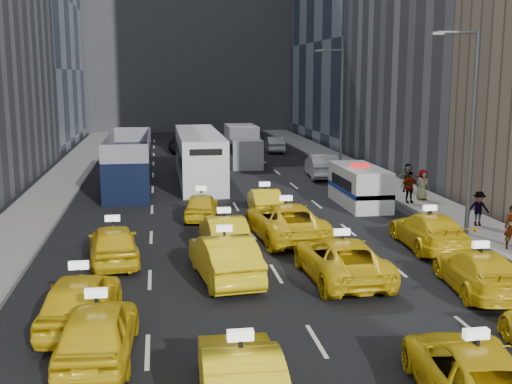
# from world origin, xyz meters

# --- Properties ---
(ground) EXTENTS (160.00, 160.00, 0.00)m
(ground) POSITION_xyz_m (0.00, 0.00, 0.00)
(ground) COLOR black
(ground) RESTS_ON ground
(sidewalk_west) EXTENTS (3.00, 90.00, 0.15)m
(sidewalk_west) POSITION_xyz_m (-10.50, 25.00, 0.07)
(sidewalk_west) COLOR gray
(sidewalk_west) RESTS_ON ground
(sidewalk_east) EXTENTS (3.00, 90.00, 0.15)m
(sidewalk_east) POSITION_xyz_m (10.50, 25.00, 0.07)
(sidewalk_east) COLOR gray
(sidewalk_east) RESTS_ON ground
(curb_west) EXTENTS (0.15, 90.00, 0.18)m
(curb_west) POSITION_xyz_m (-9.05, 25.00, 0.09)
(curb_west) COLOR slate
(curb_west) RESTS_ON ground
(curb_east) EXTENTS (0.15, 90.00, 0.18)m
(curb_east) POSITION_xyz_m (9.05, 25.00, 0.09)
(curb_east) COLOR slate
(curb_east) RESTS_ON ground
(streetlight_near) EXTENTS (2.15, 0.22, 9.00)m
(streetlight_near) POSITION_xyz_m (9.18, 12.00, 4.92)
(streetlight_near) COLOR #595B60
(streetlight_near) RESTS_ON ground
(streetlight_far) EXTENTS (2.15, 0.22, 9.00)m
(streetlight_far) POSITION_xyz_m (9.18, 32.00, 4.92)
(streetlight_far) COLOR #595B60
(streetlight_far) RESTS_ON ground
(taxi_4) EXTENTS (2.01, 4.57, 1.53)m
(taxi_4) POSITION_xyz_m (-5.70, 1.74, 0.76)
(taxi_4) COLOR yellow
(taxi_4) RESTS_ON ground
(taxi_5) EXTENTS (1.76, 4.75, 1.55)m
(taxi_5) POSITION_xyz_m (-2.51, -1.44, 0.78)
(taxi_5) COLOR yellow
(taxi_5) RESTS_ON ground
(taxi_6) EXTENTS (2.95, 5.22, 1.37)m
(taxi_6) POSITION_xyz_m (2.56, -1.72, 0.69)
(taxi_6) COLOR yellow
(taxi_6) RESTS_ON ground
(taxi_8) EXTENTS (2.26, 4.78, 1.58)m
(taxi_8) POSITION_xyz_m (-6.38, 4.05, 0.79)
(taxi_8) COLOR yellow
(taxi_8) RESTS_ON ground
(taxi_9) EXTENTS (2.31, 5.11, 1.63)m
(taxi_9) POSITION_xyz_m (-1.90, 7.60, 0.81)
(taxi_9) COLOR yellow
(taxi_9) RESTS_ON ground
(taxi_10) EXTENTS (2.59, 5.41, 1.49)m
(taxi_10) POSITION_xyz_m (2.12, 7.01, 0.74)
(taxi_10) COLOR yellow
(taxi_10) RESTS_ON ground
(taxi_11) EXTENTS (2.53, 4.99, 1.39)m
(taxi_11) POSITION_xyz_m (6.25, 5.08, 0.69)
(taxi_11) COLOR yellow
(taxi_11) RESTS_ON ground
(taxi_12) EXTENTS (2.27, 4.64, 1.52)m
(taxi_12) POSITION_xyz_m (-5.86, 10.26, 0.76)
(taxi_12) COLOR yellow
(taxi_12) RESTS_ON ground
(taxi_13) EXTENTS (1.78, 4.47, 1.45)m
(taxi_13) POSITION_xyz_m (-1.52, 11.45, 0.72)
(taxi_13) COLOR yellow
(taxi_13) RESTS_ON ground
(taxi_14) EXTENTS (3.11, 5.96, 1.60)m
(taxi_14) POSITION_xyz_m (1.30, 12.78, 0.80)
(taxi_14) COLOR yellow
(taxi_14) RESTS_ON ground
(taxi_15) EXTENTS (2.32, 5.21, 1.48)m
(taxi_15) POSITION_xyz_m (6.84, 10.44, 0.74)
(taxi_15) COLOR yellow
(taxi_15) RESTS_ON ground
(taxi_16) EXTENTS (2.07, 4.09, 1.33)m
(taxi_16) POSITION_xyz_m (-2.05, 17.26, 0.67)
(taxi_16) COLOR yellow
(taxi_16) RESTS_ON ground
(taxi_17) EXTENTS (1.53, 4.06, 1.32)m
(taxi_17) POSITION_xyz_m (1.26, 18.07, 0.66)
(taxi_17) COLOR yellow
(taxi_17) RESTS_ON ground
(nypd_van) EXTENTS (2.17, 5.41, 2.31)m
(nypd_van) POSITION_xyz_m (6.71, 19.33, 1.04)
(nypd_van) COLOR silver
(nypd_van) RESTS_ON ground
(double_decker) EXTENTS (3.25, 11.59, 3.33)m
(double_decker) POSITION_xyz_m (-5.91, 26.70, 1.65)
(double_decker) COLOR black
(double_decker) RESTS_ON ground
(city_bus) EXTENTS (3.70, 13.02, 3.32)m
(city_bus) POSITION_xyz_m (-1.42, 28.70, 1.65)
(city_bus) COLOR silver
(city_bus) RESTS_ON ground
(box_truck) EXTENTS (2.88, 6.89, 3.07)m
(box_truck) POSITION_xyz_m (2.52, 36.28, 1.51)
(box_truck) COLOR white
(box_truck) RESTS_ON ground
(misc_car_0) EXTENTS (2.25, 5.18, 1.66)m
(misc_car_0) POSITION_xyz_m (7.07, 28.98, 0.83)
(misc_car_0) COLOR #A9ACB1
(misc_car_0) RESTS_ON ground
(misc_car_1) EXTENTS (3.22, 5.72, 1.51)m
(misc_car_1) POSITION_xyz_m (-6.69, 38.43, 0.75)
(misc_car_1) COLOR black
(misc_car_1) RESTS_ON ground
(misc_car_2) EXTENTS (3.00, 5.88, 1.63)m
(misc_car_2) POSITION_xyz_m (2.59, 47.08, 0.82)
(misc_car_2) COLOR slate
(misc_car_2) RESTS_ON ground
(misc_car_3) EXTENTS (2.25, 4.81, 1.59)m
(misc_car_3) POSITION_xyz_m (-2.06, 44.84, 0.80)
(misc_car_3) COLOR black
(misc_car_3) RESTS_ON ground
(misc_car_4) EXTENTS (1.85, 4.48, 1.44)m
(misc_car_4) POSITION_xyz_m (6.57, 44.15, 0.72)
(misc_car_4) COLOR #979B9E
(misc_car_4) RESTS_ON ground
(pedestrian_2) EXTENTS (1.08, 0.53, 1.61)m
(pedestrian_2) POSITION_xyz_m (10.52, 13.30, 0.96)
(pedestrian_2) COLOR gray
(pedestrian_2) RESTS_ON sidewalk_east
(pedestrian_3) EXTENTS (1.05, 0.54, 1.73)m
(pedestrian_3) POSITION_xyz_m (9.41, 18.91, 1.02)
(pedestrian_3) COLOR gray
(pedestrian_3) RESTS_ON sidewalk_east
(pedestrian_4) EXTENTS (0.91, 0.60, 1.71)m
(pedestrian_4) POSITION_xyz_m (10.47, 19.64, 1.00)
(pedestrian_4) COLOR gray
(pedestrian_4) RESTS_ON sidewalk_east
(pedestrian_5) EXTENTS (1.60, 0.61, 1.68)m
(pedestrian_5) POSITION_xyz_m (10.66, 22.24, 0.99)
(pedestrian_5) COLOR gray
(pedestrian_5) RESTS_ON sidewalk_east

